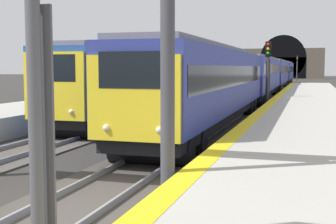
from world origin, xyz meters
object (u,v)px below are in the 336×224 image
at_px(railway_signal_far, 297,66).
at_px(railway_signal_near, 35,67).
at_px(train_main_approaching, 268,74).
at_px(catenary_mast_near, 172,60).
at_px(train_adjacent_platform, 184,76).
at_px(railway_signal_mid, 268,68).

bearing_deg(railway_signal_far, railway_signal_near, 0.00).
height_order(train_main_approaching, catenary_mast_near, catenary_mast_near).
xyz_separation_m(train_adjacent_platform, railway_signal_mid, (-2.95, -6.75, 0.61)).
xyz_separation_m(train_adjacent_platform, catenary_mast_near, (21.25, 7.35, 1.58)).
distance_m(train_main_approaching, railway_signal_far, 50.08).
height_order(train_main_approaching, railway_signal_far, railway_signal_far).
bearing_deg(railway_signal_near, train_main_approaching, -177.92).
relative_size(train_main_approaching, railway_signal_far, 15.26).
bearing_deg(catenary_mast_near, railway_signal_near, -164.96).
distance_m(railway_signal_near, catenary_mast_near, 54.36).
distance_m(railway_signal_far, catenary_mast_near, 48.54).
xyz_separation_m(railway_signal_mid, railway_signal_far, (70.64, -0.00, 0.40)).
bearing_deg(railway_signal_near, train_adjacent_platform, -167.80).
relative_size(train_main_approaching, railway_signal_near, 16.97).
bearing_deg(train_adjacent_platform, train_main_approaching, 163.89).
bearing_deg(train_adjacent_platform, railway_signal_near, 11.82).
xyz_separation_m(railway_signal_near, catenary_mast_near, (52.49, 14.10, 0.87)).
height_order(railway_signal_mid, catenary_mast_near, catenary_mast_near).
relative_size(railway_signal_near, railway_signal_mid, 1.04).
distance_m(train_adjacent_platform, catenary_mast_near, 22.54).
bearing_deg(catenary_mast_near, train_main_approaching, -106.25).
bearing_deg(train_main_approaching, railway_signal_far, 177.65).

